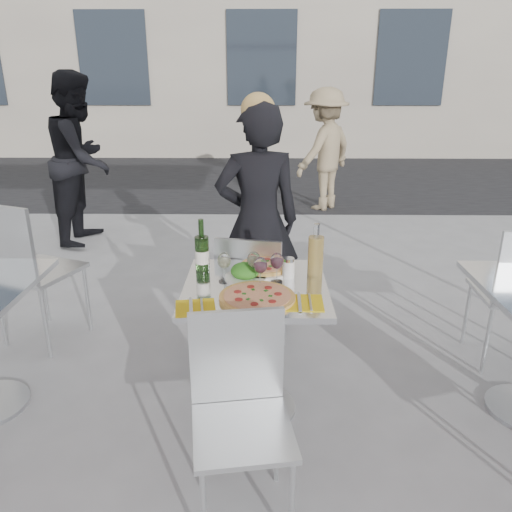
{
  "coord_description": "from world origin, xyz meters",
  "views": [
    {
      "loc": [
        0.03,
        -2.3,
        1.76
      ],
      "look_at": [
        0.0,
        0.15,
        0.85
      ],
      "focal_mm": 35.0,
      "sensor_mm": 36.0,
      "label": 1
    }
  ],
  "objects_px": {
    "chair_near": "(240,400)",
    "side_chair_lfar": "(25,263)",
    "sugar_shaker": "(288,268)",
    "wineglass_white_b": "(254,260)",
    "salad_plate": "(245,272)",
    "pizza_near": "(257,297)",
    "pedestrian_b": "(325,150)",
    "wine_bottle": "(202,252)",
    "napkin_left": "(195,308)",
    "chair_far": "(252,289)",
    "pizza_far": "(265,267)",
    "wineglass_red_b": "(277,262)",
    "woman_diner": "(258,222)",
    "wineglass_white_a": "(224,262)",
    "wineglass_red_a": "(260,266)",
    "pedestrian_a": "(81,159)",
    "main_table": "(256,322)",
    "napkin_right": "(304,302)",
    "carafe": "(316,256)"
  },
  "relations": [
    {
      "from": "wine_bottle",
      "to": "wineglass_white_a",
      "type": "xyz_separation_m",
      "value": [
        0.13,
        -0.12,
        -0.0
      ]
    },
    {
      "from": "chair_near",
      "to": "napkin_left",
      "type": "distance_m",
      "value": 0.48
    },
    {
      "from": "pedestrian_b",
      "to": "woman_diner",
      "type": "bearing_deg",
      "value": 27.42
    },
    {
      "from": "side_chair_lfar",
      "to": "napkin_left",
      "type": "xyz_separation_m",
      "value": [
        1.23,
        -0.94,
        0.15
      ]
    },
    {
      "from": "pedestrian_b",
      "to": "sugar_shaker",
      "type": "distance_m",
      "value": 4.3
    },
    {
      "from": "wineglass_white_b",
      "to": "wineglass_red_a",
      "type": "relative_size",
      "value": 1.0
    },
    {
      "from": "wineglass_white_b",
      "to": "napkin_left",
      "type": "xyz_separation_m",
      "value": [
        -0.26,
        -0.33,
        -0.11
      ]
    },
    {
      "from": "pizza_far",
      "to": "salad_plate",
      "type": "relative_size",
      "value": 1.39
    },
    {
      "from": "chair_far",
      "to": "chair_near",
      "type": "xyz_separation_m",
      "value": [
        -0.02,
        -1.09,
        -0.0
      ]
    },
    {
      "from": "woman_diner",
      "to": "wineglass_white_a",
      "type": "height_order",
      "value": "woman_diner"
    },
    {
      "from": "sugar_shaker",
      "to": "wineglass_white_b",
      "type": "distance_m",
      "value": 0.19
    },
    {
      "from": "chair_far",
      "to": "wineglass_red_b",
      "type": "height_order",
      "value": "wineglass_red_b"
    },
    {
      "from": "woman_diner",
      "to": "carafe",
      "type": "bearing_deg",
      "value": 100.07
    },
    {
      "from": "pizza_near",
      "to": "wine_bottle",
      "type": "xyz_separation_m",
      "value": [
        -0.3,
        0.33,
        0.1
      ]
    },
    {
      "from": "wineglass_red_b",
      "to": "side_chair_lfar",
      "type": "bearing_deg",
      "value": 158.51
    },
    {
      "from": "wineglass_red_b",
      "to": "pedestrian_b",
      "type": "bearing_deg",
      "value": 80.25
    },
    {
      "from": "woman_diner",
      "to": "wineglass_white_b",
      "type": "height_order",
      "value": "woman_diner"
    },
    {
      "from": "pedestrian_b",
      "to": "wine_bottle",
      "type": "relative_size",
      "value": 5.35
    },
    {
      "from": "carafe",
      "to": "wineglass_white_b",
      "type": "bearing_deg",
      "value": -171.02
    },
    {
      "from": "napkin_left",
      "to": "side_chair_lfar",
      "type": "bearing_deg",
      "value": 133.85
    },
    {
      "from": "pizza_near",
      "to": "pizza_far",
      "type": "xyz_separation_m",
      "value": [
        0.04,
        0.37,
        0.0
      ]
    },
    {
      "from": "main_table",
      "to": "chair_far",
      "type": "relative_size",
      "value": 0.87
    },
    {
      "from": "woman_diner",
      "to": "wine_bottle",
      "type": "bearing_deg",
      "value": 60.62
    },
    {
      "from": "chair_near",
      "to": "side_chair_lfar",
      "type": "bearing_deg",
      "value": 129.61
    },
    {
      "from": "wineglass_white_a",
      "to": "napkin_left",
      "type": "distance_m",
      "value": 0.34
    },
    {
      "from": "wineglass_red_b",
      "to": "pizza_far",
      "type": "bearing_deg",
      "value": 110.03
    },
    {
      "from": "woman_diner",
      "to": "side_chair_lfar",
      "type": "bearing_deg",
      "value": 1.34
    },
    {
      "from": "pizza_near",
      "to": "wineglass_red_b",
      "type": "xyz_separation_m",
      "value": [
        0.1,
        0.21,
        0.1
      ]
    },
    {
      "from": "woman_diner",
      "to": "pedestrian_a",
      "type": "distance_m",
      "value": 2.74
    },
    {
      "from": "salad_plate",
      "to": "chair_near",
      "type": "bearing_deg",
      "value": -89.95
    },
    {
      "from": "chair_far",
      "to": "napkin_left",
      "type": "height_order",
      "value": "chair_far"
    },
    {
      "from": "sugar_shaker",
      "to": "pedestrian_a",
      "type": "bearing_deg",
      "value": 125.73
    },
    {
      "from": "chair_far",
      "to": "napkin_right",
      "type": "bearing_deg",
      "value": 121.71
    },
    {
      "from": "pizza_near",
      "to": "wine_bottle",
      "type": "height_order",
      "value": "wine_bottle"
    },
    {
      "from": "side_chair_lfar",
      "to": "wineglass_white_b",
      "type": "distance_m",
      "value": 1.63
    },
    {
      "from": "salad_plate",
      "to": "pizza_near",
      "type": "bearing_deg",
      "value": -75.22
    },
    {
      "from": "main_table",
      "to": "pizza_far",
      "type": "xyz_separation_m",
      "value": [
        0.05,
        0.21,
        0.23
      ]
    },
    {
      "from": "side_chair_lfar",
      "to": "wineglass_white_b",
      "type": "xyz_separation_m",
      "value": [
        1.49,
        -0.61,
        0.26
      ]
    },
    {
      "from": "wine_bottle",
      "to": "salad_plate",
      "type": "bearing_deg",
      "value": -20.67
    },
    {
      "from": "pizza_near",
      "to": "salad_plate",
      "type": "xyz_separation_m",
      "value": [
        -0.06,
        0.24,
        0.03
      ]
    },
    {
      "from": "side_chair_lfar",
      "to": "carafe",
      "type": "xyz_separation_m",
      "value": [
        1.81,
        -0.56,
        0.27
      ]
    },
    {
      "from": "napkin_right",
      "to": "side_chair_lfar",
      "type": "bearing_deg",
      "value": 154.56
    },
    {
      "from": "wineglass_red_b",
      "to": "napkin_left",
      "type": "relative_size",
      "value": 0.77
    },
    {
      "from": "wineglass_white_a",
      "to": "wineglass_red_a",
      "type": "xyz_separation_m",
      "value": [
        0.18,
        -0.06,
        0.0
      ]
    },
    {
      "from": "pedestrian_a",
      "to": "wineglass_red_a",
      "type": "distance_m",
      "value": 3.53
    },
    {
      "from": "chair_near",
      "to": "pizza_far",
      "type": "distance_m",
      "value": 0.87
    },
    {
      "from": "side_chair_lfar",
      "to": "wineglass_red_a",
      "type": "bearing_deg",
      "value": 177.39
    },
    {
      "from": "chair_near",
      "to": "napkin_right",
      "type": "bearing_deg",
      "value": 46.96
    },
    {
      "from": "napkin_left",
      "to": "wineglass_red_a",
      "type": "bearing_deg",
      "value": 31.14
    },
    {
      "from": "main_table",
      "to": "woman_diner",
      "type": "xyz_separation_m",
      "value": [
        0.0,
        0.97,
        0.26
      ]
    }
  ]
}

